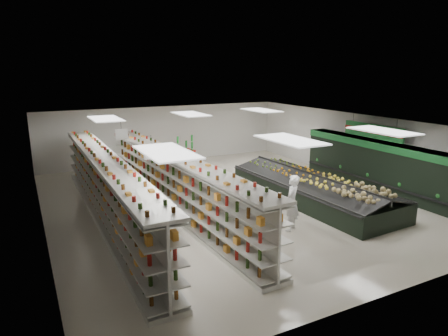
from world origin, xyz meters
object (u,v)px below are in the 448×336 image
gondola_left (107,192)px  shopper_main (292,203)px  soda_endcap (182,153)px  gondola_center (175,186)px  shopper_background (102,169)px  produce_island (312,188)px

gondola_left → shopper_main: (5.28, -3.71, -0.10)m
gondola_left → soda_endcap: size_ratio=8.31×
gondola_left → soda_endcap: (5.34, 6.41, -0.28)m
gondola_center → shopper_background: size_ratio=7.94×
produce_island → shopper_main: bearing=-140.5°
soda_endcap → shopper_background: shopper_background is taller
gondola_left → shopper_main: bearing=-34.8°
shopper_main → shopper_background: bearing=-96.4°
shopper_background → soda_endcap: bearing=-59.3°
shopper_background → gondola_center: bearing=-150.6°
shopper_background → produce_island: bearing=-121.1°
gondola_left → shopper_background: gondola_left is taller
gondola_left → produce_island: gondola_left is taller
gondola_center → shopper_main: gondola_center is taller
produce_island → soda_endcap: 8.35m
shopper_main → shopper_background: size_ratio=1.19×
gondola_left → shopper_background: 4.62m
soda_endcap → shopper_main: bearing=-90.4°
gondola_center → soda_endcap: size_ratio=8.00×
gondola_left → gondola_center: (2.45, -0.25, -0.04)m
soda_endcap → shopper_background: 5.01m
shopper_main → gondola_center: bearing=-86.2°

